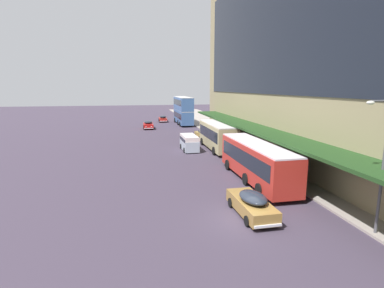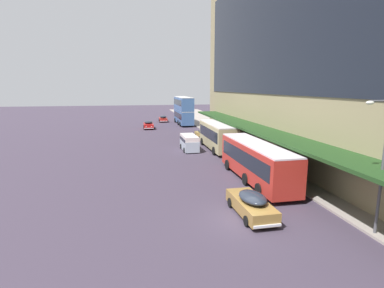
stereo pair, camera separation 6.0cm
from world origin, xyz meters
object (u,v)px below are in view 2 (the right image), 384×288
at_px(transit_bus_kerbside_rear, 256,160).
at_px(transit_bus_kerbside_front, 183,110).
at_px(sedan_far_back, 203,134).
at_px(fire_hydrant, 283,172).
at_px(sedan_lead_near, 163,119).
at_px(street_lamp, 381,158).
at_px(transit_bus_kerbside_far, 217,135).
at_px(vw_van, 189,142).
at_px(pedestrian_at_kerb, 304,171).
at_px(sedan_second_mid, 251,204).
at_px(sedan_trailing_near, 148,125).

bearing_deg(transit_bus_kerbside_rear, transit_bus_kerbside_front, 89.45).
relative_size(sedan_far_back, fire_hydrant, 6.36).
xyz_separation_m(sedan_lead_near, street_lamp, (5.96, -56.70, 3.62)).
xyz_separation_m(transit_bus_kerbside_far, vw_van, (-3.68, 0.24, -0.86)).
bearing_deg(sedan_lead_near, vw_van, -89.65).
bearing_deg(street_lamp, sedan_lead_near, 96.00).
distance_m(transit_bus_kerbside_rear, pedestrian_at_kerb, 3.99).
height_order(sedan_second_mid, sedan_lead_near, sedan_second_mid).
bearing_deg(sedan_lead_near, sedan_trailing_near, -109.11).
distance_m(transit_bus_kerbside_far, pedestrian_at_kerb, 15.61).
xyz_separation_m(street_lamp, fire_hydrant, (0.45, 10.96, -3.86)).
xyz_separation_m(transit_bus_kerbside_front, transit_bus_kerbside_rear, (-0.39, -40.72, -1.28)).
height_order(sedan_far_back, street_lamp, street_lamp).
xyz_separation_m(transit_bus_kerbside_front, street_lamp, (2.08, -51.05, 1.16)).
relative_size(sedan_far_back, street_lamp, 0.61).
xyz_separation_m(sedan_trailing_near, street_lamp, (9.90, -45.35, 3.59)).
height_order(sedan_far_back, sedan_lead_near, sedan_far_back).
distance_m(pedestrian_at_kerb, street_lamp, 9.14).
distance_m(sedan_far_back, street_lamp, 32.33).
distance_m(sedan_trailing_near, sedan_second_mid, 41.82).
distance_m(transit_bus_kerbside_front, sedan_far_back, 19.15).
bearing_deg(sedan_trailing_near, sedan_second_mid, -83.98).
relative_size(transit_bus_kerbside_front, sedan_lead_near, 2.49).
xyz_separation_m(transit_bus_kerbside_front, sedan_trailing_near, (-7.82, -5.70, -2.42)).
distance_m(transit_bus_kerbside_far, sedan_trailing_near, 22.96).
xyz_separation_m(transit_bus_kerbside_rear, sedan_lead_near, (-3.49, 46.38, -1.17)).
bearing_deg(sedan_trailing_near, vw_van, -79.03).
distance_m(transit_bus_kerbside_rear, sedan_second_mid, 7.33).
relative_size(transit_bus_kerbside_far, vw_van, 2.18).
relative_size(transit_bus_kerbside_front, pedestrian_at_kerb, 6.08).
relative_size(transit_bus_kerbside_rear, sedan_second_mid, 2.34).
bearing_deg(vw_van, transit_bus_kerbside_rear, -76.51).
relative_size(sedan_second_mid, sedan_far_back, 1.10).
bearing_deg(sedan_far_back, transit_bus_kerbside_rear, -90.92).
height_order(transit_bus_kerbside_front, sedan_second_mid, transit_bus_kerbside_front).
distance_m(vw_van, street_lamp, 24.92).
distance_m(transit_bus_kerbside_far, fire_hydrant, 13.17).
xyz_separation_m(sedan_second_mid, sedan_far_back, (3.38, 28.30, -0.02)).
height_order(transit_bus_kerbside_rear, fire_hydrant, transit_bus_kerbside_rear).
relative_size(transit_bus_kerbside_far, pedestrian_at_kerb, 5.36).
bearing_deg(sedan_second_mid, pedestrian_at_kerb, 36.15).
xyz_separation_m(sedan_second_mid, pedestrian_at_kerb, (6.52, 4.76, 0.41)).
height_order(sedan_lead_near, street_lamp, street_lamp).
bearing_deg(transit_bus_kerbside_front, transit_bus_kerbside_far, -90.00).
bearing_deg(transit_bus_kerbside_far, pedestrian_at_kerb, -78.56).
height_order(transit_bus_kerbside_rear, sedan_second_mid, transit_bus_kerbside_rear).
height_order(sedan_trailing_near, sedan_second_mid, sedan_second_mid).
xyz_separation_m(sedan_trailing_near, pedestrian_at_kerb, (10.90, -36.83, 0.42)).
height_order(sedan_lead_near, pedestrian_at_kerb, pedestrian_at_kerb).
xyz_separation_m(transit_bus_kerbside_front, vw_van, (-3.68, -27.02, -2.09)).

